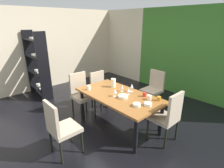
{
  "coord_description": "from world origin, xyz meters",
  "views": [
    {
      "loc": [
        2.85,
        -1.94,
        2.14
      ],
      "look_at": [
        0.2,
        0.44,
        0.85
      ],
      "focal_mm": 28.0,
      "sensor_mm": 36.0,
      "label": 1
    }
  ],
  "objects_px": {
    "display_shelf": "(37,65)",
    "chair_head_far": "(154,87)",
    "wine_glass_west": "(132,86)",
    "serving_bowl_right": "(137,105)",
    "wine_glass_near_shelf": "(115,91)",
    "cup_north": "(89,88)",
    "chair_head_near": "(60,126)",
    "chair_left_far": "(100,88)",
    "cup_east": "(144,94)",
    "wine_glass_rear": "(129,90)",
    "pitcher_corner": "(113,83)",
    "serving_bowl_left": "(123,97)",
    "chair_left_near": "(81,92)",
    "wine_glass_center": "(122,87)",
    "serving_bowl_south": "(148,104)",
    "chair_right_far": "(168,115)",
    "cup_front": "(149,97)",
    "cup_near_window": "(159,99)",
    "dining_table": "(119,98)"
  },
  "relations": [
    {
      "from": "display_shelf",
      "to": "chair_head_far",
      "type": "bearing_deg",
      "value": 35.2
    },
    {
      "from": "wine_glass_west",
      "to": "serving_bowl_right",
      "type": "xyz_separation_m",
      "value": [
        0.51,
        -0.44,
        -0.1
      ]
    },
    {
      "from": "wine_glass_near_shelf",
      "to": "cup_north",
      "type": "bearing_deg",
      "value": -163.8
    },
    {
      "from": "chair_head_near",
      "to": "chair_left_far",
      "type": "distance_m",
      "value": 1.86
    },
    {
      "from": "cup_north",
      "to": "cup_east",
      "type": "height_order",
      "value": "cup_north"
    },
    {
      "from": "display_shelf",
      "to": "cup_east",
      "type": "xyz_separation_m",
      "value": [
        3.17,
        0.91,
        -0.18
      ]
    },
    {
      "from": "wine_glass_rear",
      "to": "pitcher_corner",
      "type": "height_order",
      "value": "pitcher_corner"
    },
    {
      "from": "serving_bowl_left",
      "to": "cup_east",
      "type": "relative_size",
      "value": 2.34
    },
    {
      "from": "chair_left_near",
      "to": "wine_glass_center",
      "type": "relative_size",
      "value": 7.35
    },
    {
      "from": "serving_bowl_left",
      "to": "wine_glass_center",
      "type": "bearing_deg",
      "value": 138.57
    },
    {
      "from": "cup_north",
      "to": "cup_east",
      "type": "relative_size",
      "value": 1.16
    },
    {
      "from": "display_shelf",
      "to": "serving_bowl_south",
      "type": "relative_size",
      "value": 13.59
    },
    {
      "from": "serving_bowl_right",
      "to": "cup_north",
      "type": "height_order",
      "value": "cup_north"
    },
    {
      "from": "wine_glass_west",
      "to": "serving_bowl_right",
      "type": "height_order",
      "value": "wine_glass_west"
    },
    {
      "from": "chair_right_far",
      "to": "cup_front",
      "type": "xyz_separation_m",
      "value": [
        -0.41,
        -0.02,
        0.22
      ]
    },
    {
      "from": "chair_right_far",
      "to": "pitcher_corner",
      "type": "distance_m",
      "value": 1.39
    },
    {
      "from": "wine_glass_rear",
      "to": "cup_near_window",
      "type": "relative_size",
      "value": 1.62
    },
    {
      "from": "chair_right_far",
      "to": "serving_bowl_south",
      "type": "height_order",
      "value": "chair_right_far"
    },
    {
      "from": "wine_glass_rear",
      "to": "cup_front",
      "type": "height_order",
      "value": "wine_glass_rear"
    },
    {
      "from": "display_shelf",
      "to": "wine_glass_center",
      "type": "bearing_deg",
      "value": 16.13
    },
    {
      "from": "chair_right_far",
      "to": "wine_glass_west",
      "type": "relative_size",
      "value": 5.67
    },
    {
      "from": "cup_north",
      "to": "chair_left_far",
      "type": "bearing_deg",
      "value": 120.7
    },
    {
      "from": "chair_left_near",
      "to": "wine_glass_west",
      "type": "bearing_deg",
      "value": 119.52
    },
    {
      "from": "chair_left_far",
      "to": "cup_north",
      "type": "relative_size",
      "value": 9.52
    },
    {
      "from": "chair_left_far",
      "to": "cup_east",
      "type": "height_order",
      "value": "chair_left_far"
    },
    {
      "from": "serving_bowl_left",
      "to": "serving_bowl_right",
      "type": "bearing_deg",
      "value": -10.62
    },
    {
      "from": "wine_glass_west",
      "to": "pitcher_corner",
      "type": "xyz_separation_m",
      "value": [
        -0.46,
        -0.11,
        -0.03
      ]
    },
    {
      "from": "chair_left_far",
      "to": "wine_glass_rear",
      "type": "height_order",
      "value": "chair_left_far"
    },
    {
      "from": "wine_glass_rear",
      "to": "cup_near_window",
      "type": "distance_m",
      "value": 0.62
    },
    {
      "from": "chair_head_far",
      "to": "cup_front",
      "type": "distance_m",
      "value": 1.23
    },
    {
      "from": "wine_glass_near_shelf",
      "to": "cup_near_window",
      "type": "xyz_separation_m",
      "value": [
        0.69,
        0.49,
        -0.07
      ]
    },
    {
      "from": "serving_bowl_south",
      "to": "cup_front",
      "type": "distance_m",
      "value": 0.25
    },
    {
      "from": "chair_right_far",
      "to": "cup_north",
      "type": "distance_m",
      "value": 1.72
    },
    {
      "from": "wine_glass_rear",
      "to": "cup_near_window",
      "type": "height_order",
      "value": "wine_glass_rear"
    },
    {
      "from": "wine_glass_west",
      "to": "display_shelf",
      "type": "bearing_deg",
      "value": -162.06
    },
    {
      "from": "wine_glass_near_shelf",
      "to": "cup_front",
      "type": "relative_size",
      "value": 1.67
    },
    {
      "from": "wine_glass_rear",
      "to": "pitcher_corner",
      "type": "relative_size",
      "value": 0.69
    },
    {
      "from": "wine_glass_near_shelf",
      "to": "pitcher_corner",
      "type": "relative_size",
      "value": 0.74
    },
    {
      "from": "serving_bowl_left",
      "to": "pitcher_corner",
      "type": "height_order",
      "value": "pitcher_corner"
    },
    {
      "from": "display_shelf",
      "to": "serving_bowl_south",
      "type": "bearing_deg",
      "value": 10.66
    },
    {
      "from": "chair_head_far",
      "to": "chair_left_near",
      "type": "relative_size",
      "value": 0.96
    },
    {
      "from": "chair_head_near",
      "to": "cup_north",
      "type": "height_order",
      "value": "chair_head_near"
    },
    {
      "from": "chair_right_far",
      "to": "wine_glass_near_shelf",
      "type": "height_order",
      "value": "chair_right_far"
    },
    {
      "from": "dining_table",
      "to": "chair_right_far",
      "type": "bearing_deg",
      "value": 16.24
    },
    {
      "from": "wine_glass_west",
      "to": "serving_bowl_left",
      "type": "xyz_separation_m",
      "value": [
        0.1,
        -0.36,
        -0.1
      ]
    },
    {
      "from": "dining_table",
      "to": "wine_glass_center",
      "type": "height_order",
      "value": "wine_glass_center"
    },
    {
      "from": "chair_head_far",
      "to": "chair_left_far",
      "type": "distance_m",
      "value": 1.37
    },
    {
      "from": "chair_left_near",
      "to": "pitcher_corner",
      "type": "relative_size",
      "value": 5.09
    },
    {
      "from": "wine_glass_rear",
      "to": "cup_north",
      "type": "height_order",
      "value": "wine_glass_rear"
    },
    {
      "from": "serving_bowl_left",
      "to": "dining_table",
      "type": "bearing_deg",
      "value": 164.49
    }
  ]
}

